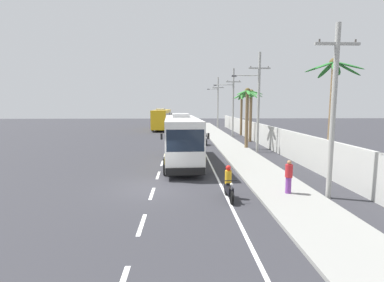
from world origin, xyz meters
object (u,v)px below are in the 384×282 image
coach_bus_foreground (181,138)px  pedestrian_near_kerb (289,176)px  coach_bus_far_lane (162,119)px  palm_nearest (242,106)px  utility_pole_nearest (333,109)px  utility_pole_far (232,101)px  palm_second (251,107)px  motorcycle_trailing (229,186)px  palm_fourth (247,107)px  motorcycle_beside_bus (205,139)px  palm_third (333,89)px  utility_pole_distant (218,102)px

coach_bus_foreground → pedestrian_near_kerb: 10.10m
coach_bus_far_lane → palm_nearest: palm_nearest is taller
coach_bus_foreground → pedestrian_near_kerb: coach_bus_foreground is taller
utility_pole_nearest → utility_pole_far: 27.35m
palm_nearest → utility_pole_far: bearing=-136.3°
palm_second → motorcycle_trailing: bearing=-106.0°
coach_bus_far_lane → motorcycle_trailing: bearing=-81.5°
pedestrian_near_kerb → palm_fourth: bearing=-109.4°
coach_bus_far_lane → utility_pole_far: size_ratio=1.26×
motorcycle_beside_bus → utility_pole_nearest: 19.63m
utility_pole_nearest → palm_second: size_ratio=1.29×
coach_bus_foreground → coach_bus_far_lane: coach_bus_far_lane is taller
motorcycle_trailing → coach_bus_far_lane: bearing=98.5°
palm_second → palm_fourth: palm_second is taller
motorcycle_beside_bus → coach_bus_far_lane: bearing=107.1°
utility_pole_far → palm_nearest: (1.66, 1.59, -0.70)m
utility_pole_far → motorcycle_trailing: bearing=-100.3°
motorcycle_trailing → pedestrian_near_kerb: pedestrian_near_kerb is taller
palm_second → palm_third: 17.40m
coach_bus_far_lane → motorcycle_beside_bus: 21.43m
coach_bus_foreground → palm_nearest: (8.87, 20.00, 2.41)m
motorcycle_beside_bus → utility_pole_nearest: bearing=-76.7°
utility_pole_nearest → palm_third: utility_pole_nearest is taller
coach_bus_far_lane → utility_pole_distant: utility_pole_distant is taller
motorcycle_beside_bus → palm_third: bearing=-65.8°
motorcycle_trailing → palm_fourth: palm_fourth is taller
coach_bus_far_lane → utility_pole_nearest: size_ratio=1.47×
motorcycle_trailing → palm_second: (6.16, 21.46, 3.59)m
palm_third → palm_fourth: (-2.57, 11.56, -1.15)m
coach_bus_far_lane → motorcycle_trailing: (5.87, -39.16, -1.35)m
coach_bus_foreground → utility_pole_far: utility_pole_far is taller
utility_pole_distant → palm_fourth: size_ratio=1.55×
palm_second → motorcycle_beside_bus: bearing=-154.5°
palm_third → motorcycle_beside_bus: bearing=114.2°
motorcycle_trailing → utility_pole_far: bearing=79.7°
motorcycle_beside_bus → pedestrian_near_kerb: bearing=-81.9°
motorcycle_beside_bus → palm_second: 7.30m
motorcycle_beside_bus → motorcycle_trailing: size_ratio=1.00×
palm_third → palm_second: bearing=92.7°
coach_bus_foreground → palm_fourth: size_ratio=1.83×
motorcycle_beside_bus → utility_pole_far: (4.51, 8.57, 4.44)m
coach_bus_far_lane → utility_pole_distant: 11.01m
palm_nearest → palm_second: 7.45m
motorcycle_beside_bus → palm_fourth: bearing=-37.5°
utility_pole_distant → pedestrian_near_kerb: bearing=-92.1°
pedestrian_near_kerb → utility_pole_far: size_ratio=0.17×
utility_pole_distant → palm_fourth: 25.30m
utility_pole_far → palm_nearest: size_ratio=1.53×
motorcycle_trailing → utility_pole_nearest: 6.09m
coach_bus_foreground → coach_bus_far_lane: size_ratio=0.94×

